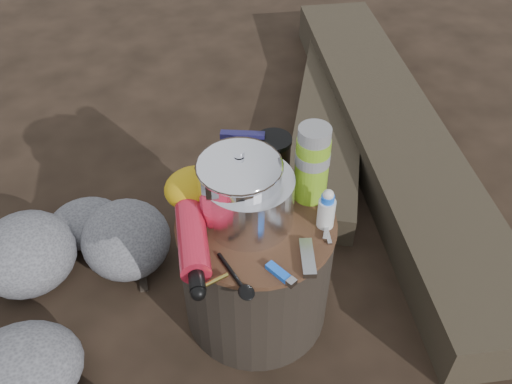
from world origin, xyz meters
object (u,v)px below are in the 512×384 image
object	(u,v)px
fuel_bottle	(192,237)
camping_pot	(240,187)
stump	(256,269)
thermos	(312,164)
travel_mug	(273,159)
log_main	(392,135)

from	to	relation	value
fuel_bottle	camping_pot	bearing A→B (deg)	33.55
stump	fuel_bottle	world-z (taller)	fuel_bottle
fuel_bottle	thermos	distance (m)	0.35
thermos	travel_mug	size ratio (longest dim) A/B	1.60
stump	camping_pot	distance (m)	0.29
log_main	thermos	xyz separation A→B (m)	(-0.57, -0.48, 0.40)
stump	camping_pot	world-z (taller)	camping_pot
camping_pot	thermos	distance (m)	0.20
stump	fuel_bottle	xyz separation A→B (m)	(-0.17, -0.03, 0.22)
log_main	thermos	bearing A→B (deg)	-128.64
stump	thermos	bearing A→B (deg)	15.90
travel_mug	thermos	bearing A→B (deg)	-54.37
stump	log_main	distance (m)	0.91
stump	thermos	world-z (taller)	thermos
camping_pot	travel_mug	xyz separation A→B (m)	(0.13, 0.11, -0.03)
camping_pot	thermos	bearing A→B (deg)	4.76
fuel_bottle	thermos	world-z (taller)	thermos
camping_pot	travel_mug	distance (m)	0.17
stump	travel_mug	bearing A→B (deg)	55.35
travel_mug	log_main	bearing A→B (deg)	31.11
stump	camping_pot	bearing A→B (deg)	134.53
thermos	log_main	bearing A→B (deg)	40.10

